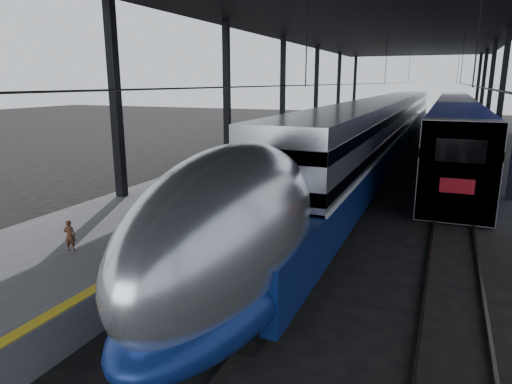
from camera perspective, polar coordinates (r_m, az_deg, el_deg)
The scene contains 8 objects.
ground at distance 13.02m, azimuth -9.66°, elevation -12.14°, with size 160.00×160.00×0.00m, color black.
platform at distance 31.86m, azimuth 4.18°, elevation 4.35°, with size 6.00×80.00×1.00m, color #4C4C4F.
yellow_strip at distance 31.02m, azimuth 9.12°, elevation 4.91°, with size 0.30×80.00×0.01m, color gold.
rails at distance 30.41m, azimuth 18.62°, elevation 2.42°, with size 6.52×80.00×0.16m.
canopy at distance 30.38m, azimuth 14.80°, elevation 19.82°, with size 18.00×75.00×9.47m.
tgv_train at distance 37.02m, azimuth 15.78°, elevation 7.61°, with size 3.07×65.20×4.40m.
second_train at distance 46.53m, azimuth 23.50°, elevation 8.20°, with size 3.03×56.05×4.17m.
child at distance 13.80m, azimuth -22.26°, elevation -5.05°, with size 0.32×0.21×0.88m, color #542F1C.
Camera 1 is at (6.41, -9.84, 5.62)m, focal length 32.00 mm.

